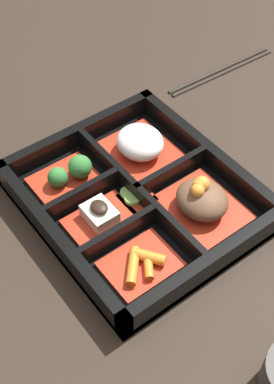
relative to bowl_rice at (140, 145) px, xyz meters
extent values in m
plane|color=black|center=(0.06, -0.05, -0.03)|extent=(3.00, 3.00, 0.00)
cube|color=black|center=(0.06, -0.05, -0.02)|extent=(0.28, 0.25, 0.01)
cube|color=black|center=(0.06, -0.17, -0.01)|extent=(0.28, 0.01, 0.04)
cube|color=black|center=(0.06, 0.06, -0.01)|extent=(0.28, 0.01, 0.04)
cube|color=black|center=(-0.07, -0.05, -0.01)|extent=(0.01, 0.25, 0.04)
cube|color=black|center=(0.19, -0.05, -0.01)|extent=(0.01, 0.25, 0.04)
cube|color=black|center=(0.06, -0.06, -0.01)|extent=(0.25, 0.01, 0.04)
cube|color=black|center=(0.02, -0.11, -0.01)|extent=(0.01, 0.10, 0.04)
cube|color=black|center=(0.10, -0.11, -0.01)|extent=(0.01, 0.10, 0.04)
cube|color=black|center=(0.06, 0.00, -0.01)|extent=(0.01, 0.11, 0.04)
cube|color=#B22D19|center=(0.00, 0.00, -0.02)|extent=(0.10, 0.09, 0.01)
ellipsoid|color=silver|center=(0.00, 0.00, 0.01)|extent=(0.07, 0.06, 0.04)
cube|color=#B22D19|center=(0.12, 0.00, -0.02)|extent=(0.10, 0.09, 0.01)
ellipsoid|color=brown|center=(0.12, 0.00, 0.00)|extent=(0.07, 0.06, 0.03)
sphere|color=orange|center=(0.12, 0.00, 0.02)|extent=(0.02, 0.02, 0.02)
sphere|color=orange|center=(0.12, -0.01, 0.02)|extent=(0.02, 0.02, 0.02)
sphere|color=orange|center=(0.12, 0.00, 0.02)|extent=(0.02, 0.02, 0.02)
cube|color=#B22D19|center=(-0.02, -0.11, -0.02)|extent=(0.06, 0.08, 0.01)
sphere|color=#2D6B2D|center=(-0.02, -0.12, 0.00)|extent=(0.03, 0.03, 0.03)
sphere|color=#2D6B2D|center=(-0.01, -0.09, 0.00)|extent=(0.03, 0.03, 0.03)
sphere|color=#2D6B2D|center=(-0.02, -0.11, 0.00)|extent=(0.02, 0.02, 0.02)
cube|color=#B22D19|center=(0.06, -0.11, -0.02)|extent=(0.05, 0.08, 0.01)
cube|color=beige|center=(0.06, -0.11, 0.00)|extent=(0.04, 0.03, 0.02)
ellipsoid|color=black|center=(0.06, -0.11, 0.01)|extent=(0.02, 0.02, 0.01)
cube|color=#B22D19|center=(0.14, -0.11, -0.02)|extent=(0.06, 0.08, 0.01)
cylinder|color=orange|center=(0.15, -0.10, -0.01)|extent=(0.03, 0.03, 0.01)
cylinder|color=orange|center=(0.14, -0.12, -0.01)|extent=(0.04, 0.04, 0.01)
cylinder|color=orange|center=(0.14, -0.10, -0.01)|extent=(0.04, 0.03, 0.01)
cube|color=#B22D19|center=(0.06, -0.06, -0.02)|extent=(0.04, 0.04, 0.01)
cylinder|color=#75A84C|center=(0.05, -0.06, -0.01)|extent=(0.02, 0.02, 0.00)
cylinder|color=#75A84C|center=(0.05, -0.06, -0.01)|extent=(0.02, 0.02, 0.00)
cylinder|color=#75A84C|center=(0.06, -0.06, -0.01)|extent=(0.02, 0.02, 0.01)
cylinder|color=black|center=(-0.08, 0.22, -0.02)|extent=(0.01, 0.20, 0.01)
cylinder|color=black|center=(-0.07, 0.22, -0.02)|extent=(0.01, 0.20, 0.01)
camera|label=1|loc=(0.40, -0.31, 0.49)|focal=50.00mm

